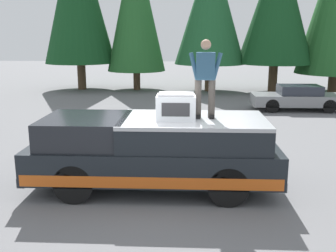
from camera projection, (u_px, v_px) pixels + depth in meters
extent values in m
plane|color=slate|center=(159.00, 193.00, 8.71)|extent=(90.00, 90.00, 0.00)
cube|color=black|center=(154.00, 159.00, 8.87)|extent=(2.00, 5.50, 0.70)
cube|color=#CC5619|center=(154.00, 167.00, 8.91)|extent=(2.01, 5.39, 0.24)
cube|color=black|center=(86.00, 130.00, 8.79)|extent=(1.84, 1.87, 0.60)
cube|color=black|center=(193.00, 133.00, 8.69)|extent=(1.92, 3.19, 0.52)
cube|color=#A8AAAF|center=(193.00, 120.00, 8.62)|extent=(1.94, 3.19, 0.08)
cube|color=#232326|center=(38.00, 168.00, 9.06)|extent=(1.96, 0.16, 0.20)
cube|color=#B2B5BA|center=(273.00, 172.00, 8.80)|extent=(1.96, 0.16, 0.20)
cylinder|color=black|center=(74.00, 183.00, 8.18)|extent=(0.30, 0.84, 0.84)
cylinder|color=black|center=(93.00, 158.00, 9.83)|extent=(0.30, 0.84, 0.84)
cylinder|color=black|center=(228.00, 186.00, 8.03)|extent=(0.30, 0.84, 0.84)
cylinder|color=black|center=(221.00, 160.00, 9.68)|extent=(0.30, 0.84, 0.84)
cube|color=silver|center=(176.00, 107.00, 8.49)|extent=(0.64, 0.84, 0.52)
cube|color=#2D2D30|center=(176.00, 110.00, 8.18)|extent=(0.01, 0.59, 0.29)
cube|color=#99999E|center=(176.00, 94.00, 8.43)|extent=(0.58, 0.76, 0.04)
cylinder|color=#423D38|center=(212.00, 99.00, 8.57)|extent=(0.15, 0.15, 0.84)
cube|color=black|center=(211.00, 116.00, 8.62)|extent=(0.26, 0.11, 0.08)
cylinder|color=#423D38|center=(198.00, 99.00, 8.59)|extent=(0.15, 0.15, 0.84)
cube|color=black|center=(198.00, 116.00, 8.63)|extent=(0.26, 0.11, 0.08)
cube|color=#335B7A|center=(205.00, 66.00, 8.42)|extent=(0.24, 0.40, 0.58)
sphere|color=tan|center=(206.00, 45.00, 8.32)|extent=(0.22, 0.22, 0.22)
cylinder|color=#335B7A|center=(217.00, 66.00, 8.38)|extent=(0.09, 0.23, 0.58)
cylinder|color=#335B7A|center=(194.00, 66.00, 8.40)|extent=(0.09, 0.23, 0.58)
cube|color=gray|center=(297.00, 100.00, 18.33)|extent=(1.64, 4.10, 0.50)
cube|color=#282D38|center=(299.00, 90.00, 18.23)|extent=(1.31, 1.89, 0.42)
cylinder|color=black|center=(272.00, 106.00, 17.74)|extent=(0.20, 0.62, 0.62)
cylinder|color=black|center=(266.00, 101.00, 19.14)|extent=(0.20, 0.62, 0.62)
cylinder|color=black|center=(329.00, 106.00, 17.61)|extent=(0.20, 0.62, 0.62)
cylinder|color=black|center=(319.00, 101.00, 19.02)|extent=(0.20, 0.62, 0.62)
cylinder|color=#4C3826|center=(333.00, 83.00, 23.90)|extent=(0.56, 0.56, 1.17)
cylinder|color=#4C3826|center=(273.00, 78.00, 24.05)|extent=(0.54, 0.54, 1.74)
cone|color=#14421E|center=(277.00, 2.00, 23.04)|extent=(4.47, 4.47, 7.20)
cylinder|color=#4C3826|center=(209.00, 77.00, 24.54)|extent=(0.52, 0.52, 1.69)
cone|color=#1E562D|center=(211.00, 5.00, 23.56)|extent=(4.31, 4.31, 7.00)
cylinder|color=#4C3826|center=(137.00, 80.00, 25.19)|extent=(0.44, 0.44, 1.22)
cone|color=#235B28|center=(135.00, 4.00, 24.13)|extent=(3.65, 3.65, 8.20)
cylinder|color=#4C3826|center=(82.00, 76.00, 25.34)|extent=(0.53, 0.53, 1.70)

